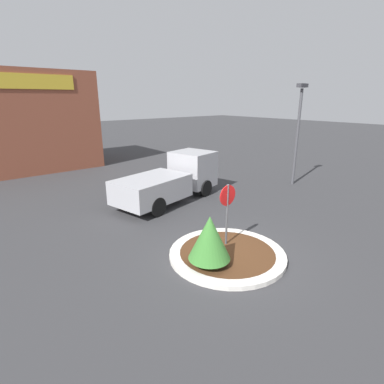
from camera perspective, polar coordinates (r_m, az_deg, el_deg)
ground_plane at (r=10.03m, az=6.69°, el=-12.03°), size 120.00×120.00×0.00m
traffic_island at (r=9.99m, az=6.70°, el=-11.65°), size 3.75×3.75×0.15m
stop_sign at (r=9.90m, az=6.74°, el=-2.47°), size 0.70×0.07×2.26m
island_shrub at (r=8.86m, az=3.36°, el=-8.65°), size 1.26×1.26×1.53m
utility_truck at (r=14.90m, az=-3.79°, el=2.45°), size 6.06×3.25×2.22m
storefront_building at (r=24.64m, az=-32.08°, el=11.24°), size 11.14×6.07×6.71m
light_pole at (r=18.35m, az=19.56°, el=11.67°), size 0.70×0.30×5.67m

